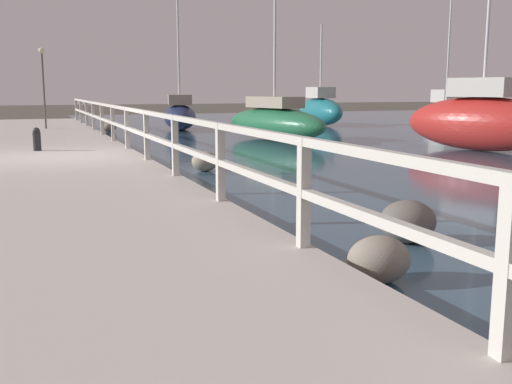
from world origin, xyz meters
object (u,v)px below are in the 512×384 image
at_px(dock_lamp, 43,73).
at_px(sailboat_green, 274,122).
at_px(mooring_bollard, 37,139).
at_px(sailboat_teal, 320,110).
at_px(sailboat_navy, 180,115).
at_px(sailboat_red, 482,121).
at_px(sailboat_white, 445,110).

height_order(dock_lamp, sailboat_green, sailboat_green).
relative_size(mooring_bollard, sailboat_teal, 0.11).
bearing_deg(sailboat_green, mooring_bollard, -163.93).
bearing_deg(sailboat_teal, dock_lamp, -161.51).
relative_size(mooring_bollard, sailboat_navy, 0.08).
height_order(sailboat_green, sailboat_red, sailboat_red).
height_order(sailboat_white, sailboat_teal, sailboat_white).
xyz_separation_m(sailboat_white, sailboat_green, (-12.30, -6.24, -0.06)).
distance_m(sailboat_white, sailboat_red, 14.33).
bearing_deg(sailboat_red, sailboat_teal, 62.86).
distance_m(dock_lamp, sailboat_navy, 6.52).
bearing_deg(dock_lamp, sailboat_teal, 13.89).
bearing_deg(sailboat_white, sailboat_red, -114.62).
height_order(dock_lamp, sailboat_teal, sailboat_teal).
bearing_deg(dock_lamp, sailboat_green, -29.22).
distance_m(dock_lamp, sailboat_green, 8.73).
relative_size(dock_lamp, sailboat_white, 0.39).
height_order(sailboat_green, sailboat_teal, sailboat_green).
bearing_deg(sailboat_teal, sailboat_white, -5.38).
height_order(dock_lamp, sailboat_white, sailboat_white).
relative_size(mooring_bollard, sailboat_green, 0.10).
distance_m(dock_lamp, sailboat_red, 15.28).
distance_m(sailboat_red, sailboat_teal, 13.08).
relative_size(sailboat_green, sailboat_teal, 1.16).
bearing_deg(sailboat_teal, sailboat_navy, -170.27).
relative_size(sailboat_white, sailboat_navy, 1.15).
bearing_deg(sailboat_navy, sailboat_green, -63.86).
relative_size(mooring_bollard, dock_lamp, 0.19).
bearing_deg(sailboat_teal, sailboat_green, -122.45).
relative_size(sailboat_red, sailboat_navy, 0.93).
bearing_deg(mooring_bollard, sailboat_red, -5.56).
relative_size(dock_lamp, sailboat_teal, 0.60).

